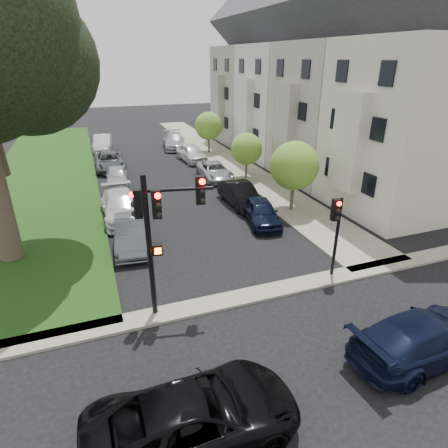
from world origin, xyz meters
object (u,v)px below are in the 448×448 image
object	(u,v)px
car_parked_3	(192,153)
traffic_signal_main	(160,221)
small_tree_c	(209,126)
car_cross_near	(195,417)
car_parked_6	(121,206)
car_parked_0	(261,212)
traffic_signal_secondary	(336,224)
car_parked_2	(215,171)
car_parked_8	(110,161)
car_cross_far	(425,337)
car_parked_5	(132,233)
small_tree_b	(247,149)
small_tree_a	(294,166)
car_parked_9	(103,143)
car_parked_1	(241,195)
car_parked_7	(117,176)
car_parked_4	(174,141)

from	to	relation	value
car_parked_3	traffic_signal_main	bearing A→B (deg)	-113.42
small_tree_c	car_cross_near	size ratio (longest dim) A/B	0.74
small_tree_c	car_parked_6	world-z (taller)	small_tree_c
car_parked_0	small_tree_c	bearing A→B (deg)	91.82
traffic_signal_secondary	car_parked_2	bearing A→B (deg)	90.12
traffic_signal_secondary	car_parked_8	size ratio (longest dim) A/B	0.72
car_cross_far	car_parked_6	size ratio (longest dim) A/B	0.97
car_cross_near	car_parked_5	world-z (taller)	car_cross_near
small_tree_b	car_parked_6	distance (m)	11.30
small_tree_a	car_parked_9	bearing A→B (deg)	114.69
small_tree_a	car_parked_1	world-z (taller)	small_tree_a
car_parked_3	car_parked_9	size ratio (longest dim) A/B	0.96
car_parked_0	car_parked_5	world-z (taller)	car_parked_5
car_parked_7	car_cross_far	bearing A→B (deg)	-67.01
car_parked_3	small_tree_a	bearing A→B (deg)	-85.34
car_cross_near	car_parked_5	distance (m)	11.35
car_cross_near	car_parked_9	bearing A→B (deg)	-1.60
car_parked_0	car_parked_5	bearing A→B (deg)	-166.59
small_tree_c	car_parked_8	world-z (taller)	small_tree_c
traffic_signal_secondary	car_parked_8	world-z (taller)	traffic_signal_secondary
small_tree_b	traffic_signal_secondary	bearing A→B (deg)	-98.75
traffic_signal_main	car_parked_2	size ratio (longest dim) A/B	1.19
small_tree_b	car_parked_0	distance (m)	8.81
car_parked_0	car_parked_6	xyz separation A→B (m)	(-7.56, 3.53, 0.07)
car_parked_0	car_parked_8	world-z (taller)	car_parked_8
car_cross_near	car_parked_8	xyz separation A→B (m)	(0.06, 26.73, -0.04)
traffic_signal_secondary	car_parked_1	world-z (taller)	traffic_signal_secondary
small_tree_b	car_parked_4	xyz separation A→B (m)	(-2.78, 12.91, -1.65)
small_tree_b	car_parked_5	xyz separation A→B (m)	(-10.05, -8.68, -1.68)
car_parked_3	car_parked_4	xyz separation A→B (m)	(-0.27, 5.91, 0.01)
car_parked_7	car_parked_9	xyz separation A→B (m)	(-0.25, 12.28, 0.11)
traffic_signal_main	small_tree_b	bearing A→B (deg)	56.77
car_parked_7	car_parked_6	bearing A→B (deg)	-89.00
car_parked_8	car_parked_1	bearing A→B (deg)	-57.46
traffic_signal_main	car_parked_0	distance (m)	9.94
car_parked_0	small_tree_a	bearing A→B (deg)	31.35
small_tree_b	car_parked_6	bearing A→B (deg)	-155.06
car_cross_far	car_parked_6	world-z (taller)	car_parked_6
car_parked_1	car_parked_6	distance (m)	7.55
small_tree_c	car_parked_7	distance (m)	12.35
car_parked_9	small_tree_a	bearing A→B (deg)	-58.20
small_tree_b	car_cross_near	size ratio (longest dim) A/B	0.67
car_parked_1	car_parked_3	size ratio (longest dim) A/B	1.00
car_parked_6	car_parked_0	bearing A→B (deg)	-24.95
car_cross_far	car_parked_0	distance (m)	11.52
car_cross_far	car_parked_8	world-z (taller)	car_cross_far
car_parked_2	car_parked_6	world-z (taller)	car_parked_6
traffic_signal_secondary	car_parked_6	distance (m)	12.81
car_cross_far	car_parked_0	size ratio (longest dim) A/B	1.25
car_parked_0	small_tree_b	bearing A→B (deg)	82.70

